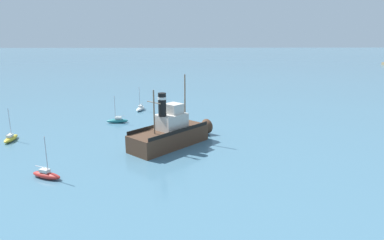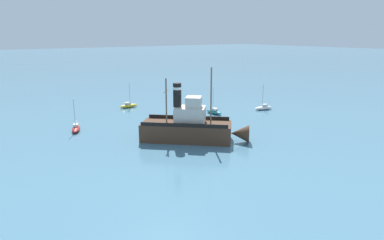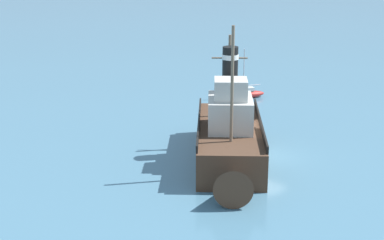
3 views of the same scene
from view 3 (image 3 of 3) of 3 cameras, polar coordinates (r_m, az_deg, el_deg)
ground_plane at (r=42.76m, az=7.19°, el=-3.45°), size 600.00×600.00×0.00m
old_tugboat at (r=40.85m, az=3.67°, el=-1.61°), size 12.78×12.35×9.90m
sailboat_red at (r=58.16m, az=5.28°, el=2.55°), size 2.53×3.92×4.90m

